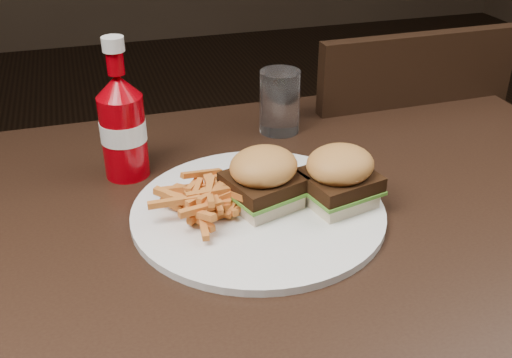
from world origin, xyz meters
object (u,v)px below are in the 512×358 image
object	(u,v)px
dining_table	(251,233)
tumbler	(280,102)
ketchup_bottle	(124,139)
chair_far	(357,195)
plate	(258,211)

from	to	relation	value
dining_table	tumbler	world-z (taller)	tumbler
ketchup_bottle	tumbler	distance (m)	0.28
dining_table	chair_far	distance (m)	0.72
plate	tumbler	distance (m)	0.28
ketchup_bottle	tumbler	size ratio (longest dim) A/B	1.22
dining_table	plate	distance (m)	0.03
dining_table	ketchup_bottle	size ratio (longest dim) A/B	9.03
ketchup_bottle	plate	bearing A→B (deg)	-46.81
chair_far	plate	world-z (taller)	plate
dining_table	ketchup_bottle	distance (m)	0.24
plate	ketchup_bottle	bearing A→B (deg)	133.19
dining_table	tumbler	size ratio (longest dim) A/B	11.03
ketchup_bottle	tumbler	xyz separation A→B (m)	(0.27, 0.08, -0.01)
dining_table	ketchup_bottle	xyz separation A→B (m)	(-0.14, 0.18, 0.08)
plate	ketchup_bottle	size ratio (longest dim) A/B	2.59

